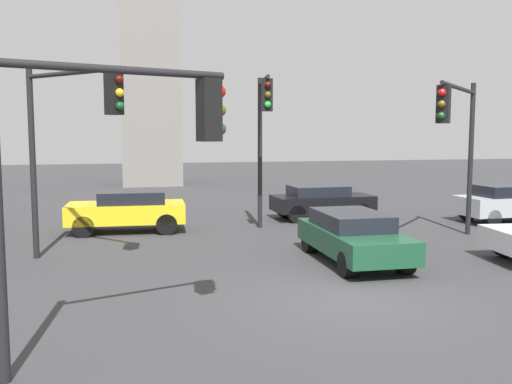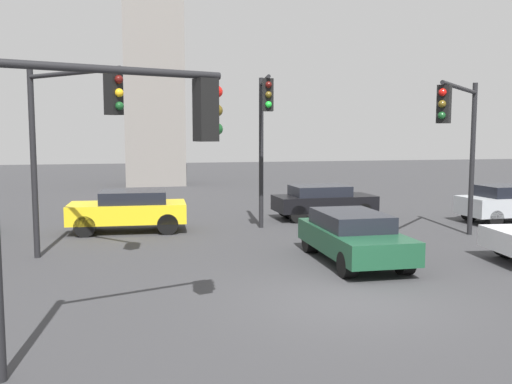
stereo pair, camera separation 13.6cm
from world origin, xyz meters
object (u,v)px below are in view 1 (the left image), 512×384
object	(u,v)px
traffic_light_3	(263,122)
car_1	(510,202)
traffic_light_4	(119,142)
car_0	(128,210)
car_7	(321,201)
traffic_light_2	(459,126)
traffic_light_1	(70,122)
car_3	(353,235)

from	to	relation	value
traffic_light_3	car_1	size ratio (longest dim) A/B	1.29
traffic_light_4	car_0	size ratio (longest dim) A/B	1.13
car_0	car_7	xyz separation A→B (m)	(7.48, 1.26, -0.04)
traffic_light_2	traffic_light_4	bearing A→B (deg)	-12.57
traffic_light_1	traffic_light_3	world-z (taller)	traffic_light_3
traffic_light_2	car_0	world-z (taller)	traffic_light_2
traffic_light_3	traffic_light_4	distance (m)	10.80
traffic_light_3	car_0	bearing A→B (deg)	-98.22
traffic_light_3	car_3	world-z (taller)	traffic_light_3
traffic_light_2	traffic_light_4	size ratio (longest dim) A/B	1.10
car_7	car_3	bearing A→B (deg)	-105.33
traffic_light_3	traffic_light_4	size ratio (longest dim) A/B	1.17
car_0	car_3	xyz separation A→B (m)	(5.72, -5.98, -0.06)
car_3	traffic_light_2	bearing A→B (deg)	109.95
traffic_light_3	car_3	distance (m)	5.72
traffic_light_3	car_1	bearing A→B (deg)	99.38
traffic_light_4	car_7	size ratio (longest dim) A/B	1.15
car_3	car_7	world-z (taller)	car_7
car_1	traffic_light_2	bearing A→B (deg)	-144.90
car_7	car_0	bearing A→B (deg)	-172.08
traffic_light_1	traffic_light_2	world-z (taller)	traffic_light_1
traffic_light_1	car_0	bearing A→B (deg)	122.70
traffic_light_3	traffic_light_1	bearing A→B (deg)	-50.76
traffic_light_2	car_3	world-z (taller)	traffic_light_2
traffic_light_1	traffic_light_4	world-z (taller)	traffic_light_1
traffic_light_1	car_3	bearing A→B (deg)	39.28
traffic_light_4	car_0	world-z (taller)	traffic_light_4
traffic_light_3	car_0	xyz separation A→B (m)	(-4.46, 1.31, -3.00)
car_1	car_7	bearing A→B (deg)	158.32
traffic_light_1	traffic_light_3	bearing A→B (deg)	79.61
traffic_light_2	car_3	bearing A→B (deg)	-26.68
traffic_light_4	car_7	world-z (taller)	traffic_light_4
car_0	traffic_light_4	bearing A→B (deg)	92.04
traffic_light_3	traffic_light_4	bearing A→B (deg)	-17.27
traffic_light_1	car_1	distance (m)	16.28
car_1	car_3	size ratio (longest dim) A/B	0.96
traffic_light_3	car_7	size ratio (longest dim) A/B	1.34
traffic_light_3	traffic_light_2	bearing A→B (deg)	65.44
traffic_light_4	car_1	size ratio (longest dim) A/B	1.10
traffic_light_2	car_1	distance (m)	6.45
car_1	car_7	world-z (taller)	car_1
traffic_light_4	car_1	distance (m)	17.67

